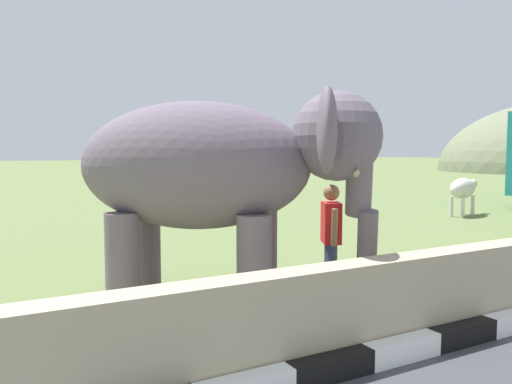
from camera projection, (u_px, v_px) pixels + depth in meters
barrier_parapet at (141, 352)px, 4.24m from camera, size 28.00×0.36×1.00m
elephant at (222, 169)px, 6.88m from camera, size 3.94×3.63×2.90m
person_handler at (331, 235)px, 7.41m from camera, size 0.40×0.62×1.66m
cow_mid at (463, 189)px, 16.85m from camera, size 1.92×1.06×1.23m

